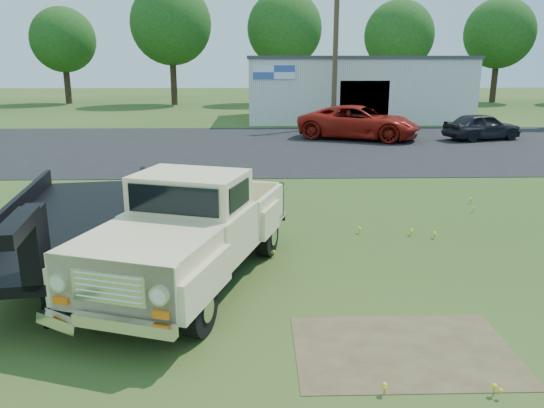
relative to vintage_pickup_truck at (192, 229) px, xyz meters
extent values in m
plane|color=#264716|center=(1.65, 0.60, -1.01)|extent=(140.00, 140.00, 0.00)
cube|color=black|center=(1.65, 15.60, -1.01)|extent=(90.00, 14.00, 0.02)
cube|color=#4E4029|center=(3.15, -2.40, -1.01)|extent=(3.00, 2.00, 0.01)
cube|color=#4E4029|center=(-0.35, 4.10, -1.01)|extent=(2.20, 1.60, 0.01)
cube|color=beige|center=(7.65, 27.60, 0.99)|extent=(14.00, 8.00, 4.00)
cube|color=#3F3F44|center=(7.65, 27.60, 3.04)|extent=(14.20, 8.20, 0.20)
cube|color=black|center=(7.65, 23.65, 0.59)|extent=(3.00, 0.10, 2.20)
cube|color=white|center=(2.15, 23.55, 2.19)|extent=(2.50, 0.08, 0.80)
cylinder|color=#4A3B22|center=(5.65, 22.60, 3.49)|extent=(0.30, 0.30, 9.00)
cylinder|color=#342417|center=(-16.35, 41.60, 0.61)|extent=(0.56, 0.56, 3.24)
sphere|color=#1B4914|center=(-16.35, 41.60, 4.68)|extent=(5.76, 5.76, 5.76)
cylinder|color=#342417|center=(-6.35, 40.10, 0.97)|extent=(0.56, 0.56, 3.96)
sphere|color=#1B4914|center=(-6.35, 40.10, 5.94)|extent=(7.04, 7.04, 7.04)
cylinder|color=#342417|center=(3.65, 41.10, 0.88)|extent=(0.56, 0.56, 3.78)
sphere|color=#1B4914|center=(3.65, 41.10, 5.63)|extent=(6.72, 6.72, 6.72)
cylinder|color=#342417|center=(13.65, 39.60, 0.70)|extent=(0.56, 0.56, 3.42)
sphere|color=#1B4914|center=(13.65, 39.60, 4.99)|extent=(6.08, 6.08, 6.08)
cylinder|color=#342417|center=(23.65, 42.10, 0.79)|extent=(0.56, 0.56, 3.60)
sphere|color=#1B4914|center=(23.65, 42.10, 5.31)|extent=(6.40, 6.40, 6.40)
imported|color=maroon|center=(6.28, 17.88, -0.18)|extent=(6.62, 4.84, 1.67)
imported|color=black|center=(12.40, 17.45, -0.34)|extent=(4.20, 2.62, 1.33)
camera|label=1|loc=(1.16, -8.86, 2.85)|focal=35.00mm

